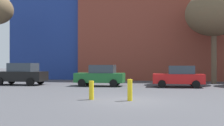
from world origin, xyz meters
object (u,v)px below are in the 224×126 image
Objects in this scene: parked_car_1 at (101,76)px; bare_tree_1 at (214,14)px; parked_car_2 at (179,76)px; bollard_yellow_0 at (130,90)px; bollard_yellow_1 at (91,90)px; parked_car_0 at (21,74)px.

bare_tree_1 is (9.67, 4.49, 5.56)m from parked_car_1.
bare_tree_1 is at bearing -127.42° from parked_car_2.
bollard_yellow_0 reaches higher than bollard_yellow_1.
parked_car_2 is 4.10× the size of bollard_yellow_1.
bollard_yellow_1 is (-1.95, 0.07, -0.05)m from bollard_yellow_0.
parked_car_1 is at bearing -155.07° from bare_tree_1.
parked_car_1 is 0.47× the size of bare_tree_1.
parked_car_2 is (6.23, 0.00, -0.03)m from parked_car_1.
parked_car_1 reaches higher than bollard_yellow_1.
parked_car_2 is 9.66m from bollard_yellow_1.
parked_car_2 is at bearing 71.15° from bollard_yellow_0.
parked_car_1 is (7.03, 0.00, -0.08)m from parked_car_0.
parked_car_0 is at bearing 135.24° from bollard_yellow_1.
bollard_yellow_0 is (-2.88, -8.44, -0.31)m from parked_car_2.
bollard_yellow_1 is at bearing 177.80° from bollard_yellow_0.
parked_car_2 is at bearing -180.00° from parked_car_0.
bollard_yellow_1 is at bearing 99.52° from parked_car_1.
parked_car_2 is 3.69× the size of bollard_yellow_0.
bollard_yellow_0 is (-6.32, -12.93, -5.89)m from bare_tree_1.
parked_car_0 is at bearing 0.00° from parked_car_1.
parked_car_0 is at bearing 0.00° from parked_car_2.
parked_car_0 is 1.13× the size of parked_car_2.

